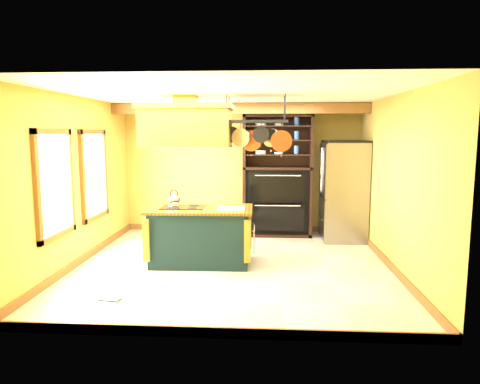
# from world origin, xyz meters

# --- Properties ---
(floor) EXTENTS (5.00, 5.00, 0.00)m
(floor) POSITION_xyz_m (0.00, 0.00, 0.00)
(floor) COLOR beige
(floor) RESTS_ON ground
(ceiling) EXTENTS (5.00, 5.00, 0.00)m
(ceiling) POSITION_xyz_m (0.00, 0.00, 2.70)
(ceiling) COLOR white
(ceiling) RESTS_ON wall_back
(wall_back) EXTENTS (5.00, 0.02, 2.70)m
(wall_back) POSITION_xyz_m (0.00, 2.50, 1.35)
(wall_back) COLOR gold
(wall_back) RESTS_ON floor
(wall_front) EXTENTS (5.00, 0.02, 2.70)m
(wall_front) POSITION_xyz_m (0.00, -2.50, 1.35)
(wall_front) COLOR gold
(wall_front) RESTS_ON floor
(wall_left) EXTENTS (0.02, 5.00, 2.70)m
(wall_left) POSITION_xyz_m (-2.50, 0.00, 1.35)
(wall_left) COLOR gold
(wall_left) RESTS_ON floor
(wall_right) EXTENTS (0.02, 5.00, 2.70)m
(wall_right) POSITION_xyz_m (2.50, 0.00, 1.35)
(wall_right) COLOR gold
(wall_right) RESTS_ON floor
(ceiling_beam) EXTENTS (5.00, 0.15, 0.20)m
(ceiling_beam) POSITION_xyz_m (0.00, 1.70, 2.59)
(ceiling_beam) COLOR olive
(ceiling_beam) RESTS_ON ceiling
(window_near) EXTENTS (0.06, 1.06, 1.56)m
(window_near) POSITION_xyz_m (-2.47, -0.80, 1.40)
(window_near) COLOR olive
(window_near) RESTS_ON wall_left
(window_far) EXTENTS (0.06, 1.06, 1.56)m
(window_far) POSITION_xyz_m (-2.47, 0.60, 1.40)
(window_far) COLOR olive
(window_far) RESTS_ON wall_left
(kitchen_island) EXTENTS (1.71, 0.97, 1.11)m
(kitchen_island) POSITION_xyz_m (-0.54, 0.09, 0.47)
(kitchen_island) COLOR #122729
(kitchen_island) RESTS_ON floor
(range_hood) EXTENTS (1.47, 0.83, 0.80)m
(range_hood) POSITION_xyz_m (-0.74, 0.09, 2.25)
(range_hood) COLOR #A58A29
(range_hood) RESTS_ON ceiling
(pot_rack) EXTENTS (1.08, 0.49, 0.87)m
(pot_rack) POSITION_xyz_m (0.38, 0.09, 2.17)
(pot_rack) COLOR black
(pot_rack) RESTS_ON ceiling
(refrigerator) EXTENTS (0.84, 0.99, 1.94)m
(refrigerator) POSITION_xyz_m (2.06, 1.90, 0.94)
(refrigerator) COLOR gray
(refrigerator) RESTS_ON floor
(hutch) EXTENTS (1.41, 0.64, 2.50)m
(hutch) POSITION_xyz_m (0.76, 2.23, 0.95)
(hutch) COLOR black
(hutch) RESTS_ON floor
(floor_register) EXTENTS (0.30, 0.16, 0.01)m
(floor_register) POSITION_xyz_m (-1.45, -1.55, 0.01)
(floor_register) COLOR black
(floor_register) RESTS_ON floor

